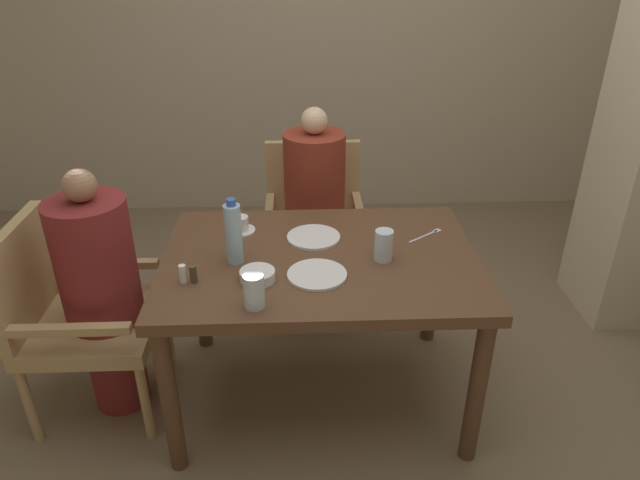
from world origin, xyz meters
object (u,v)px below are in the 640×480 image
object	(u,v)px
diner_in_far_chair	(315,212)
chair_left_side	(72,311)
teacup_with_saucer	(240,225)
plate_main_right	(314,237)
chair_far_side	(314,218)
glass_tall_near	(254,291)
plate_main_left	(317,275)
diner_in_left_chair	(102,293)
bowl_small	(257,276)
glass_tall_mid	(384,245)
water_bottle	(233,233)

from	to	relation	value
diner_in_far_chair	chair_left_side	bearing A→B (deg)	-145.64
diner_in_far_chair	teacup_with_saucer	size ratio (longest dim) A/B	9.02
diner_in_far_chair	plate_main_right	xyz separation A→B (m)	(-0.02, -0.57, 0.15)
chair_far_side	glass_tall_near	size ratio (longest dim) A/B	6.91
plate_main_left	glass_tall_near	distance (m)	0.31
diner_in_left_chair	chair_far_side	size ratio (longest dim) A/B	1.27
glass_tall_near	bowl_small	bearing A→B (deg)	89.97
plate_main_left	teacup_with_saucer	distance (m)	0.52
diner_in_left_chair	glass_tall_mid	world-z (taller)	diner_in_left_chair
chair_left_side	plate_main_right	world-z (taller)	chair_left_side
glass_tall_near	plate_main_left	bearing A→B (deg)	40.92
glass_tall_near	diner_in_far_chair	bearing A→B (deg)	77.03
plate_main_left	water_bottle	xyz separation A→B (m)	(-0.33, 0.13, 0.12)
chair_left_side	diner_in_far_chair	size ratio (longest dim) A/B	0.77
bowl_small	glass_tall_near	bearing A→B (deg)	-90.03
plate_main_right	diner_in_far_chair	bearing A→B (deg)	87.63
chair_left_side	plate_main_left	bearing A→B (deg)	-8.63
chair_far_side	plate_main_right	xyz separation A→B (m)	(-0.02, -0.71, 0.25)
plate_main_right	teacup_with_saucer	xyz separation A→B (m)	(-0.32, 0.08, 0.02)
diner_in_far_chair	plate_main_left	size ratio (longest dim) A/B	5.01
plate_main_right	bowl_small	world-z (taller)	bowl_small
glass_tall_near	water_bottle	bearing A→B (deg)	106.64
water_bottle	diner_in_left_chair	bearing A→B (deg)	176.98
diner_in_far_chair	teacup_with_saucer	bearing A→B (deg)	-125.62
diner_in_left_chair	teacup_with_saucer	size ratio (longest dim) A/B	8.75
chair_left_side	glass_tall_near	world-z (taller)	chair_left_side
teacup_with_saucer	plate_main_right	bearing A→B (deg)	-14.39
chair_far_side	diner_in_left_chair	bearing A→B (deg)	-136.71
chair_left_side	teacup_with_saucer	distance (m)	0.80
bowl_small	glass_tall_near	size ratio (longest dim) A/B	1.05
bowl_small	glass_tall_mid	xyz separation A→B (m)	(0.50, 0.14, 0.04)
glass_tall_mid	diner_in_left_chair	bearing A→B (deg)	178.13
diner_in_left_chair	teacup_with_saucer	world-z (taller)	diner_in_left_chair
diner_in_left_chair	bowl_small	world-z (taller)	diner_in_left_chair
glass_tall_mid	water_bottle	bearing A→B (deg)	179.23
chair_left_side	glass_tall_mid	bearing A→B (deg)	-1.67
teacup_with_saucer	chair_far_side	bearing A→B (deg)	60.97
water_bottle	glass_tall_near	bearing A→B (deg)	-73.36
diner_in_far_chair	chair_far_side	bearing A→B (deg)	90.00
water_bottle	glass_tall_near	xyz separation A→B (m)	(0.10, -0.33, -0.06)
chair_left_side	plate_main_left	size ratio (longest dim) A/B	3.84
bowl_small	diner_in_left_chair	bearing A→B (deg)	165.00
chair_left_side	diner_in_far_chair	bearing A→B (deg)	34.36
chair_far_side	teacup_with_saucer	bearing A→B (deg)	-119.03
chair_far_side	diner_in_far_chair	distance (m)	0.18
diner_in_left_chair	plate_main_right	bearing A→B (deg)	9.93
chair_far_side	bowl_small	world-z (taller)	chair_far_side
chair_left_side	glass_tall_mid	size ratio (longest dim) A/B	6.91
plate_main_right	diner_in_left_chair	bearing A→B (deg)	-170.07
chair_far_side	glass_tall_mid	xyz separation A→B (m)	(0.25, -0.90, 0.31)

